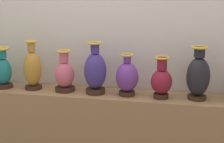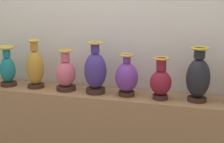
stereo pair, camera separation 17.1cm
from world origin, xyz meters
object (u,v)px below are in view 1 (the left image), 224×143
(vase_indigo, at_px, (95,71))
(vase_violet, at_px, (127,77))
(vase_rose, at_px, (64,75))
(vase_teal, at_px, (4,70))
(vase_ochre, at_px, (33,69))
(vase_burgundy, at_px, (161,81))
(vase_onyx, at_px, (198,76))

(vase_indigo, distance_m, vase_violet, 0.26)
(vase_rose, distance_m, vase_indigo, 0.26)
(vase_teal, xyz_separation_m, vase_ochre, (0.25, 0.02, 0.02))
(vase_violet, height_order, vase_burgundy, vase_violet)
(vase_violet, bearing_deg, vase_teal, -179.83)
(vase_indigo, relative_size, vase_violet, 1.26)
(vase_ochre, bearing_deg, vase_burgundy, -1.74)
(vase_violet, bearing_deg, vase_onyx, 1.13)
(vase_ochre, height_order, vase_rose, vase_ochre)
(vase_ochre, height_order, vase_indigo, vase_indigo)
(vase_teal, bearing_deg, vase_ochre, 4.04)
(vase_teal, distance_m, vase_rose, 0.53)
(vase_teal, distance_m, vase_violet, 1.04)
(vase_burgundy, bearing_deg, vase_onyx, 5.92)
(vase_indigo, distance_m, vase_onyx, 0.78)
(vase_teal, xyz_separation_m, vase_indigo, (0.79, 0.00, 0.03))
(vase_teal, xyz_separation_m, vase_violet, (1.04, 0.00, -0.01))
(vase_burgundy, bearing_deg, vase_rose, 177.98)
(vase_indigo, bearing_deg, vase_onyx, 0.76)
(vase_burgundy, height_order, vase_onyx, vase_onyx)
(vase_teal, bearing_deg, vase_indigo, 0.22)
(vase_onyx, bearing_deg, vase_rose, -179.99)
(vase_rose, bearing_deg, vase_violet, -1.14)
(vase_teal, xyz_separation_m, vase_onyx, (1.57, 0.01, 0.03))
(vase_ochre, xyz_separation_m, vase_rose, (0.28, -0.00, -0.03))
(vase_burgundy, relative_size, vase_onyx, 0.80)
(vase_burgundy, bearing_deg, vase_violet, 176.28)
(vase_teal, distance_m, vase_burgundy, 1.31)
(vase_ochre, distance_m, vase_violet, 0.79)
(vase_ochre, xyz_separation_m, vase_violet, (0.79, -0.01, -0.03))
(vase_rose, distance_m, vase_onyx, 1.04)
(vase_ochre, xyz_separation_m, vase_burgundy, (1.05, -0.03, -0.04))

